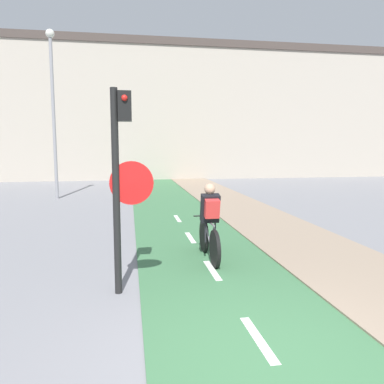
{
  "coord_description": "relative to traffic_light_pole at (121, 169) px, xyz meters",
  "views": [
    {
      "loc": [
        -1.47,
        -3.5,
        2.29
      ],
      "look_at": [
        0.0,
        5.24,
        1.2
      ],
      "focal_mm": 35.0,
      "sensor_mm": 36.0,
      "label": 1
    }
  ],
  "objects": [
    {
      "name": "ground_plane",
      "position": [
        1.59,
        -2.25,
        -1.95
      ],
      "size": [
        120.0,
        120.0,
        0.0
      ],
      "primitive_type": "plane",
      "color": "gray"
    },
    {
      "name": "bike_lane",
      "position": [
        1.59,
        -2.25,
        -1.94
      ],
      "size": [
        2.69,
        60.0,
        0.02
      ],
      "color": "#3D7047",
      "rests_on": "ground_plane"
    },
    {
      "name": "building_row_background",
      "position": [
        1.59,
        22.15,
        2.75
      ],
      "size": [
        60.0,
        5.2,
        9.39
      ],
      "color": "#B2A899",
      "rests_on": "ground_plane"
    },
    {
      "name": "traffic_light_pole",
      "position": [
        0.0,
        0.0,
        0.0
      ],
      "size": [
        0.67,
        0.25,
        3.15
      ],
      "color": "black",
      "rests_on": "ground_plane"
    },
    {
      "name": "street_lamp_far",
      "position": [
        -3.01,
        11.21,
        2.37
      ],
      "size": [
        0.36,
        0.36,
        7.11
      ],
      "color": "gray",
      "rests_on": "ground_plane"
    },
    {
      "name": "cyclist_near",
      "position": [
        1.69,
        1.44,
        -1.22
      ],
      "size": [
        0.46,
        1.77,
        1.56
      ],
      "color": "black",
      "rests_on": "ground_plane"
    }
  ]
}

